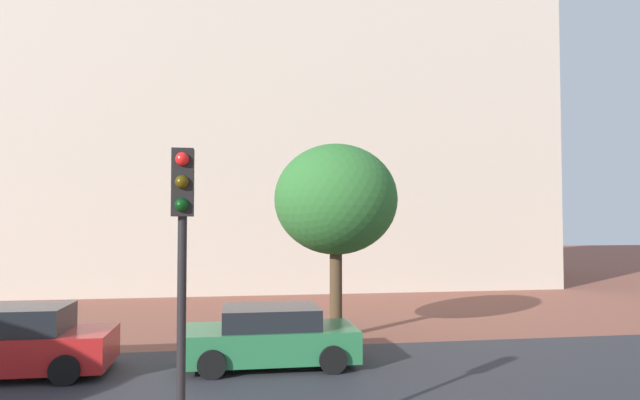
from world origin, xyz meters
TOP-DOWN VIEW (x-y plane):
  - ground_plane at (0.00, 10.00)m, footprint 120.00×120.00m
  - street_asphalt_strip at (0.00, 7.79)m, footprint 120.00×6.75m
  - landmark_building at (0.50, 27.59)m, footprint 28.49×11.67m
  - car_green at (-1.12, 9.28)m, footprint 4.10×2.12m
  - car_red at (-7.02, 9.28)m, footprint 4.47×2.09m
  - traffic_light_pole at (-2.70, 3.30)m, footprint 0.28×0.34m
  - tree_curb_far at (1.03, 12.21)m, footprint 3.72×3.72m

SIDE VIEW (x-z plane):
  - ground_plane at x=0.00m, z-range 0.00..0.00m
  - street_asphalt_strip at x=0.00m, z-range 0.00..0.00m
  - car_green at x=-1.12m, z-range -0.02..1.39m
  - car_red at x=-7.02m, z-range -0.04..1.51m
  - traffic_light_pole at x=-2.70m, z-range 0.89..5.32m
  - tree_curb_far at x=1.03m, z-range 1.21..7.03m
  - landmark_building at x=0.50m, z-range -7.76..31.65m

